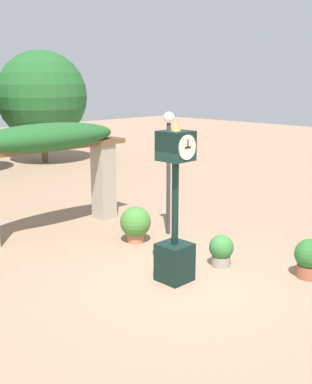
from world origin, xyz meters
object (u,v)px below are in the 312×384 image
potted_plant_near_left (135,223)px  pedestal_clock (175,214)px  potted_plant_near_right (221,250)px  potted_plant_far_left (310,258)px  lamp_post (169,154)px

potted_plant_near_left → pedestal_clock: bearing=-114.5°
pedestal_clock → potted_plant_near_right: size_ratio=4.55×
potted_plant_near_left → potted_plant_far_left: 4.03m
potted_plant_near_right → lamp_post: size_ratio=0.22×
pedestal_clock → potted_plant_near_left: pedestal_clock is taller
potted_plant_near_right → lamp_post: lamp_post is taller
pedestal_clock → potted_plant_far_left: bearing=-42.0°
potted_plant_near_right → potted_plant_far_left: bearing=-64.8°
potted_plant_near_left → lamp_post: (1.00, -0.11, 1.55)m
potted_plant_far_left → pedestal_clock: bearing=138.0°
pedestal_clock → lamp_post: bearing=46.0°
potted_plant_near_left → potted_plant_near_right: potted_plant_near_left is taller
potted_plant_far_left → lamp_post: bearing=89.5°
potted_plant_near_left → potted_plant_far_left: potted_plant_near_left is taller
potted_plant_near_right → potted_plant_far_left: 1.73m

